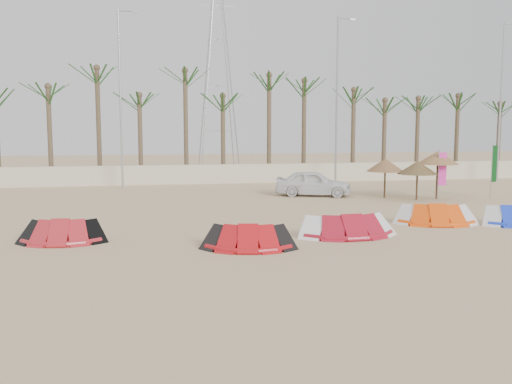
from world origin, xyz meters
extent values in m
plane|color=tan|center=(0.00, 0.00, 0.00)|extent=(120.00, 120.00, 0.00)
cube|color=beige|center=(0.00, 22.00, 0.65)|extent=(60.00, 0.30, 1.30)
cylinder|color=brown|center=(-14.00, 23.50, 3.25)|extent=(0.32, 0.32, 6.50)
cylinder|color=brown|center=(-4.00, 23.50, 3.25)|extent=(0.32, 0.32, 6.50)
ellipsoid|color=#194719|center=(-4.00, 23.50, 6.50)|extent=(4.00, 4.00, 2.40)
cylinder|color=brown|center=(6.00, 23.50, 3.25)|extent=(0.32, 0.32, 6.50)
ellipsoid|color=#194719|center=(6.00, 23.50, 6.50)|extent=(4.00, 4.00, 2.40)
cylinder|color=brown|center=(16.00, 23.50, 3.25)|extent=(0.32, 0.32, 6.50)
ellipsoid|color=#194719|center=(16.00, 23.50, 6.50)|extent=(4.00, 4.00, 2.40)
cylinder|color=#A5A8AD|center=(-6.00, 20.00, 5.50)|extent=(0.14, 0.14, 11.00)
cylinder|color=#A5A8AD|center=(-5.50, 20.00, 10.90)|extent=(1.00, 0.08, 0.08)
cube|color=#A5A8AD|center=(-5.00, 20.00, 10.85)|extent=(0.35, 0.14, 0.10)
cylinder|color=#A5A8AD|center=(8.00, 20.00, 5.50)|extent=(0.14, 0.14, 11.00)
cylinder|color=#A5A8AD|center=(8.50, 20.00, 10.90)|extent=(1.00, 0.08, 0.08)
cube|color=#A5A8AD|center=(9.00, 20.00, 10.85)|extent=(0.35, 0.14, 0.10)
cylinder|color=#A5A8AD|center=(20.00, 20.00, 5.50)|extent=(0.14, 0.14, 11.00)
cylinder|color=#A5A8AD|center=(20.50, 20.00, 10.90)|extent=(1.00, 0.08, 0.08)
cylinder|color=red|center=(-7.23, 3.33, 0.10)|extent=(2.56, 0.42, 0.20)
cube|color=black|center=(-8.38, 3.43, 0.25)|extent=(0.69, 1.15, 0.40)
cube|color=black|center=(-6.09, 3.43, 0.25)|extent=(0.69, 1.15, 0.40)
cylinder|color=red|center=(-1.12, 1.25, 0.10)|extent=(2.66, 0.72, 0.20)
cube|color=black|center=(-2.32, 1.35, 0.25)|extent=(0.80, 1.20, 0.40)
cube|color=black|center=(0.09, 1.35, 0.25)|extent=(0.80, 1.20, 0.40)
cylinder|color=#A81526|center=(2.80, 2.70, 0.10)|extent=(3.25, 0.39, 0.20)
cube|color=white|center=(1.33, 2.80, 0.25)|extent=(0.66, 1.13, 0.40)
cube|color=white|center=(4.26, 2.80, 0.25)|extent=(0.66, 1.13, 0.40)
cylinder|color=#FB4E0B|center=(7.17, 4.50, 0.10)|extent=(2.85, 0.94, 0.20)
cube|color=white|center=(5.87, 4.60, 0.25)|extent=(0.86, 1.22, 0.40)
cube|color=white|center=(8.48, 4.60, 0.25)|extent=(0.86, 1.22, 0.40)
cube|color=silver|center=(9.21, 3.88, 0.25)|extent=(0.61, 1.11, 0.40)
cylinder|color=#4C331E|center=(8.43, 12.72, 1.03)|extent=(0.10, 0.10, 2.07)
cone|color=#94673F|center=(8.43, 12.72, 1.82)|extent=(2.06, 2.06, 0.70)
cylinder|color=#4C331E|center=(9.80, 11.65, 0.99)|extent=(0.10, 0.10, 1.99)
cone|color=brown|center=(9.80, 11.65, 1.74)|extent=(2.12, 2.12, 0.70)
cylinder|color=#4C331E|center=(11.06, 11.85, 1.25)|extent=(0.10, 0.10, 2.49)
cone|color=#A47545|center=(11.06, 11.85, 2.24)|extent=(2.24, 2.24, 0.70)
cylinder|color=#A5A8AD|center=(10.86, 11.35, 1.35)|extent=(0.04, 0.04, 2.69)
cube|color=#FB33B8|center=(11.08, 11.35, 1.67)|extent=(0.42, 0.08, 1.75)
cylinder|color=#A5A8AD|center=(13.99, 11.39, 1.53)|extent=(0.04, 0.04, 3.06)
cube|color=#083E12|center=(14.21, 11.39, 1.90)|extent=(0.40, 0.17, 1.99)
imported|color=white|center=(4.81, 14.26, 0.72)|extent=(4.56, 3.04, 1.44)
camera|label=1|loc=(-4.13, -16.66, 4.07)|focal=40.00mm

